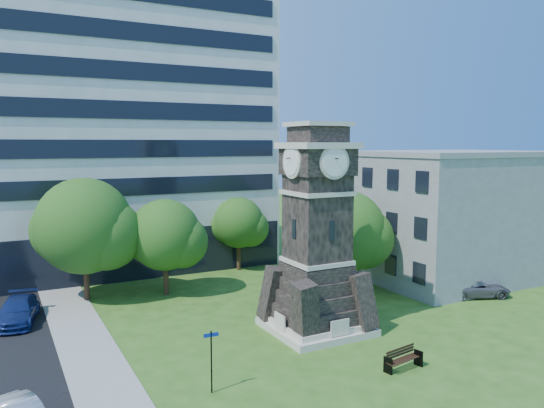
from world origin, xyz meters
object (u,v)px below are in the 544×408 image
car_street_north (17,311)px  street_sign (211,354)px  clock_tower (317,242)px  park_bench (402,358)px  car_east_lot (477,288)px

car_street_north → street_sign: size_ratio=1.83×
street_sign → clock_tower: bearing=31.9°
car_street_north → clock_tower: bearing=-20.1°
park_bench → car_street_north: bearing=125.8°
clock_tower → car_street_north: bearing=148.3°
clock_tower → park_bench: clock_tower is taller
park_bench → car_east_lot: bearing=18.5°
car_street_north → park_bench: (16.40, -16.28, -0.19)m
car_east_lot → car_street_north: bearing=94.4°
car_east_lot → street_sign: (-22.39, -4.96, 1.14)m
car_street_north → park_bench: 23.11m
clock_tower → street_sign: clock_tower is taller
car_street_north → street_sign: street_sign is taller
clock_tower → car_east_lot: (13.99, 0.37, -4.64)m
car_street_north → car_east_lot: car_street_north is taller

